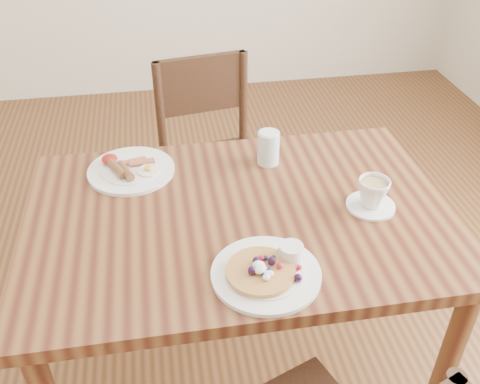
{
  "coord_description": "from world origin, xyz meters",
  "views": [
    {
      "loc": [
        -0.2,
        -1.17,
        1.68
      ],
      "look_at": [
        0.0,
        0.0,
        0.82
      ],
      "focal_mm": 40.0,
      "sensor_mm": 36.0,
      "label": 1
    }
  ],
  "objects": [
    {
      "name": "dining_table",
      "position": [
        0.0,
        0.0,
        0.65
      ],
      "size": [
        1.2,
        0.8,
        0.75
      ],
      "color": "brown",
      "rests_on": "ground"
    },
    {
      "name": "teacup_saucer",
      "position": [
        0.37,
        -0.04,
        0.79
      ],
      "size": [
        0.14,
        0.14,
        0.09
      ],
      "color": "white",
      "rests_on": "dining_table"
    },
    {
      "name": "chair_far",
      "position": [
        0.01,
        0.72,
        0.49
      ],
      "size": [
        0.48,
        0.48,
        0.88
      ],
      "rotation": [
        0.0,
        0.0,
        3.3
      ],
      "color": "#3E2116",
      "rests_on": "ground"
    },
    {
      "name": "water_glass",
      "position": [
        0.13,
        0.24,
        0.8
      ],
      "size": [
        0.07,
        0.07,
        0.11
      ],
      "primitive_type": "cylinder",
      "color": "silver",
      "rests_on": "dining_table"
    },
    {
      "name": "breakfast_plate",
      "position": [
        -0.31,
        0.26,
        0.76
      ],
      "size": [
        0.27,
        0.27,
        0.04
      ],
      "color": "white",
      "rests_on": "dining_table"
    },
    {
      "name": "ground",
      "position": [
        0.0,
        0.0,
        0.0
      ],
      "size": [
        5.0,
        5.0,
        0.0
      ],
      "primitive_type": "plane",
      "color": "#503016",
      "rests_on": "ground"
    },
    {
      "name": "pancake_plate",
      "position": [
        0.02,
        -0.26,
        0.76
      ],
      "size": [
        0.27,
        0.27,
        0.06
      ],
      "color": "white",
      "rests_on": "dining_table"
    }
  ]
}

